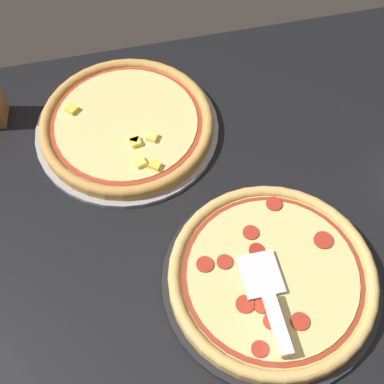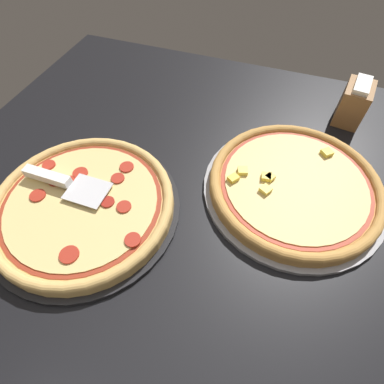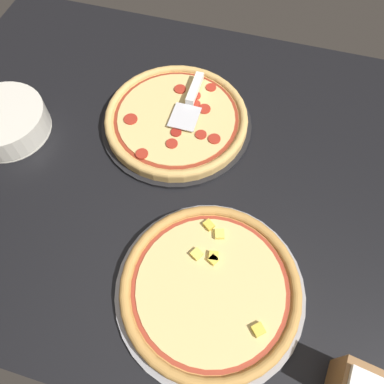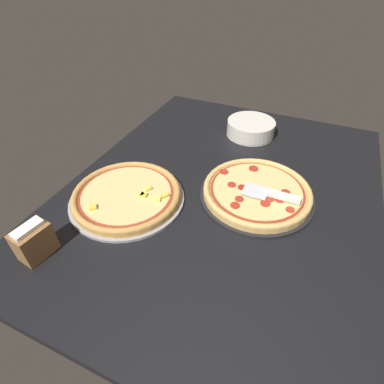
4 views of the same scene
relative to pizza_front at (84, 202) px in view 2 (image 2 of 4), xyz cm
name	(u,v)px [view 2 (image 2 of 4)]	position (x,y,z in cm)	size (l,w,h in cm)	color
ground_plane	(140,232)	(0.40, 12.78, -4.47)	(141.52, 110.60, 3.60)	black
pizza_pan_front	(87,208)	(0.01, 0.00, -2.17)	(41.18, 41.18, 1.00)	black
pizza_front	(84,202)	(0.00, 0.00, 0.00)	(38.71, 38.71, 3.24)	#DBAD60
pizza_pan_back	(293,190)	(-20.10, 41.94, -2.17)	(40.89, 40.89, 1.00)	#939399
pizza_back	(295,184)	(-20.10, 41.91, -0.21)	(38.44, 38.44, 3.25)	#C68E47
serving_spatula	(56,180)	(-2.06, -7.28, 2.36)	(7.22, 19.59, 2.00)	silver
napkin_holder	(354,103)	(-51.11, 52.60, 2.71)	(10.90, 8.06, 11.36)	olive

